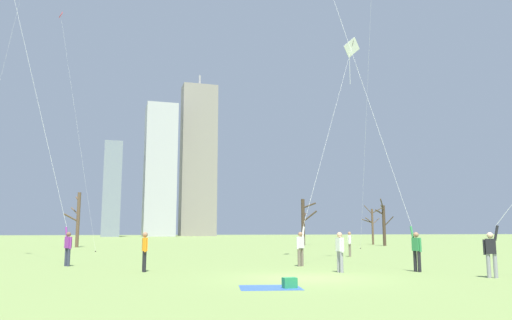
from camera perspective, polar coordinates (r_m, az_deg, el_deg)
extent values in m
plane|color=#7A934C|center=(17.78, 5.75, -13.70)|extent=(400.00, 400.00, 0.00)
cylinder|color=#726656|center=(23.54, 5.10, -11.36)|extent=(0.14, 0.14, 0.85)
cylinder|color=#726656|center=(23.71, 5.46, -11.34)|extent=(0.14, 0.14, 0.85)
cube|color=white|center=(23.60, 5.26, -9.66)|extent=(0.39, 0.33, 0.54)
sphere|color=#9E7051|center=(23.59, 5.25, -8.72)|extent=(0.22, 0.22, 0.22)
cylinder|color=white|center=(23.44, 4.92, -9.76)|extent=(0.09, 0.09, 0.55)
cylinder|color=white|center=(23.75, 5.58, -8.51)|extent=(0.22, 0.17, 0.56)
cube|color=white|center=(30.08, 11.23, 12.90)|extent=(1.24, 0.36, 1.23)
cylinder|color=black|center=(30.08, 11.23, 12.90)|extent=(0.17, 0.27, 0.79)
cylinder|color=white|center=(29.71, 11.01, 10.41)|extent=(0.02, 0.02, 1.76)
cylinder|color=silver|center=(26.45, 8.71, 3.74)|extent=(4.40, 2.70, 10.66)
cylinder|color=gray|center=(19.60, 25.75, -11.18)|extent=(0.14, 0.14, 0.85)
cylinder|color=gray|center=(19.61, 26.41, -11.14)|extent=(0.14, 0.14, 0.85)
cube|color=black|center=(19.58, 25.95, -9.14)|extent=(0.39, 0.37, 0.54)
sphere|color=beige|center=(19.57, 25.87, -8.00)|extent=(0.22, 0.22, 0.22)
cylinder|color=black|center=(19.57, 25.33, -9.27)|extent=(0.09, 0.09, 0.55)
cylinder|color=black|center=(19.58, 26.48, -7.72)|extent=(0.21, 0.20, 0.56)
cylinder|color=black|center=(21.32, 18.71, -11.27)|extent=(0.14, 0.14, 0.85)
cylinder|color=black|center=(21.47, 18.27, -11.27)|extent=(0.14, 0.14, 0.85)
cube|color=#338C4C|center=(21.36, 18.40, -9.41)|extent=(0.26, 0.37, 0.54)
sphere|color=#9E7051|center=(21.36, 18.35, -8.37)|extent=(0.22, 0.22, 0.22)
cylinder|color=#338C4C|center=(21.22, 18.82, -9.49)|extent=(0.09, 0.09, 0.55)
cylinder|color=#338C4C|center=(21.50, 17.93, -8.16)|extent=(0.13, 0.22, 0.56)
cylinder|color=silver|center=(25.49, 11.36, 12.00)|extent=(1.47, 6.57, 17.25)
cylinder|color=#33384C|center=(25.12, -21.24, -10.65)|extent=(0.14, 0.14, 0.85)
cylinder|color=#33384C|center=(25.31, -21.49, -10.61)|extent=(0.14, 0.14, 0.85)
cube|color=purple|center=(25.19, -21.28, -9.05)|extent=(0.36, 0.39, 0.54)
sphere|color=brown|center=(25.19, -21.23, -8.17)|extent=(0.22, 0.22, 0.22)
cylinder|color=purple|center=(25.01, -21.04, -9.15)|extent=(0.09, 0.09, 0.55)
cylinder|color=purple|center=(25.37, -21.46, -7.96)|extent=(0.19, 0.22, 0.56)
cylinder|color=silver|center=(29.66, -25.86, 13.25)|extent=(5.92, 4.02, 20.66)
cylinder|color=gray|center=(20.16, 10.06, -11.77)|extent=(0.14, 0.14, 0.85)
cylinder|color=gray|center=(20.35, 9.74, -11.75)|extent=(0.14, 0.14, 0.85)
cube|color=white|center=(20.22, 9.85, -9.80)|extent=(0.22, 0.35, 0.54)
sphere|color=tan|center=(20.21, 9.82, -8.69)|extent=(0.22, 0.22, 0.22)
cylinder|color=white|center=(20.04, 10.16, -9.90)|extent=(0.09, 0.09, 0.55)
cylinder|color=white|center=(20.40, 9.55, -9.88)|extent=(0.09, 0.09, 0.55)
cylinder|color=black|center=(20.72, -13.02, -11.59)|extent=(0.14, 0.14, 0.85)
cylinder|color=black|center=(20.94, -13.07, -11.56)|extent=(0.14, 0.14, 0.85)
cube|color=orange|center=(20.80, -12.98, -9.66)|extent=(0.21, 0.34, 0.54)
sphere|color=#9E7051|center=(20.79, -12.95, -8.59)|extent=(0.22, 0.22, 0.22)
cylinder|color=orange|center=(20.59, -12.93, -9.77)|extent=(0.09, 0.09, 0.55)
cylinder|color=orange|center=(21.01, -13.04, -9.74)|extent=(0.09, 0.09, 0.55)
cylinder|color=#726656|center=(32.70, 11.00, -10.40)|extent=(0.14, 0.14, 0.85)
cylinder|color=#726656|center=(32.92, 11.03, -10.38)|extent=(0.14, 0.14, 0.85)
cube|color=white|center=(32.79, 10.98, -9.18)|extent=(0.35, 0.39, 0.54)
sphere|color=#9E7051|center=(32.79, 10.96, -8.50)|extent=(0.22, 0.22, 0.22)
cylinder|color=white|center=(32.58, 10.96, -9.24)|extent=(0.09, 0.09, 0.55)
cylinder|color=white|center=(33.00, 11.00, -9.23)|extent=(0.09, 0.09, 0.55)
cylinder|color=silver|center=(48.66, 12.94, 6.67)|extent=(1.14, 2.22, 28.15)
cylinder|color=#3F3833|center=(47.75, 12.24, -10.14)|extent=(0.10, 0.10, 0.08)
cube|color=red|center=(49.97, -22.04, 15.58)|extent=(0.32, 0.82, 0.79)
cylinder|color=black|center=(49.97, -22.04, 15.58)|extent=(0.24, 0.25, 0.48)
cylinder|color=silver|center=(44.65, -20.37, 3.88)|extent=(4.15, 4.00, 21.41)
cylinder|color=#3F3833|center=(41.66, -18.40, -10.19)|extent=(0.10, 0.10, 0.08)
cube|color=#3359B2|center=(14.76, 1.69, -14.82)|extent=(2.05, 1.74, 0.01)
cube|color=#268C4C|center=(14.63, 3.99, -14.25)|extent=(0.40, 0.28, 0.30)
cylinder|color=brown|center=(53.78, -20.25, -6.62)|extent=(0.35, 0.35, 5.67)
cylinder|color=brown|center=(54.26, -20.17, -5.95)|extent=(0.15, 0.98, 0.73)
cylinder|color=brown|center=(54.47, -20.29, -4.37)|extent=(0.54, 1.29, 0.69)
cylinder|color=brown|center=(53.53, -20.97, -6.37)|extent=(1.47, 0.80, 0.88)
cylinder|color=brown|center=(54.46, -20.58, -5.67)|extent=(0.94, 1.38, 0.87)
cylinder|color=#423326|center=(57.67, 14.87, -7.48)|extent=(0.36, 0.36, 4.59)
cylinder|color=#423326|center=(56.96, 14.66, -5.46)|extent=(1.12, 1.27, 0.64)
cylinder|color=#423326|center=(57.19, 14.63, -5.02)|extent=(0.97, 0.96, 1.15)
cylinder|color=#423326|center=(57.49, 15.38, -7.01)|extent=(0.85, 1.00, 1.20)
cylinder|color=#423326|center=(57.46, 14.36, -5.98)|extent=(1.10, 0.21, 0.66)
cylinder|color=#423326|center=(58.24, 14.89, -7.40)|extent=(0.79, 1.07, 0.46)
cylinder|color=brown|center=(62.53, 13.59, -7.65)|extent=(0.26, 0.26, 4.41)
cylinder|color=brown|center=(62.34, 13.08, -5.73)|extent=(1.14, 0.15, 1.12)
cylinder|color=brown|center=(62.29, 14.07, -5.81)|extent=(0.84, 1.19, 0.70)
cylinder|color=brown|center=(62.70, 13.95, -7.03)|extent=(0.96, 0.24, 0.83)
cylinder|color=brown|center=(62.08, 12.99, -7.04)|extent=(1.58, 0.29, 0.54)
cylinder|color=brown|center=(62.12, 13.18, -6.94)|extent=(1.22, 0.43, 0.73)
cylinder|color=#423326|center=(58.31, 5.57, -7.29)|extent=(0.42, 0.42, 5.48)
cylinder|color=#423326|center=(58.19, 6.37, -6.62)|extent=(1.59, 1.10, 1.39)
cylinder|color=#423326|center=(58.23, 6.30, -5.35)|extent=(1.46, 1.07, 0.73)
cylinder|color=#423326|center=(58.87, 5.71, -6.60)|extent=(0.91, 1.09, 0.83)
cube|color=#B2B2B7|center=(158.20, -11.27, -1.15)|extent=(9.82, 10.30, 42.27)
cube|color=gray|center=(153.80, -16.64, -3.36)|extent=(5.23, 11.75, 28.41)
cube|color=gray|center=(167.23, -6.81, 0.05)|extent=(11.93, 7.13, 52.06)
cylinder|color=#99999E|center=(173.55, -6.65, 9.25)|extent=(0.80, 0.80, 4.01)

